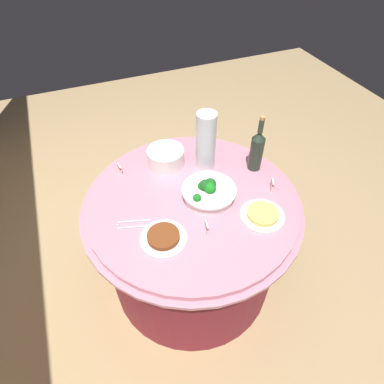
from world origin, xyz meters
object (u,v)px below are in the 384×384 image
at_px(broccoli_bowl, 209,192).
at_px(label_placard_front, 272,185).
at_px(plate_stack, 166,157).
at_px(wine_bottle, 257,150).
at_px(food_plate_stir_fry, 164,237).
at_px(serving_tongs, 133,224).
at_px(food_plate_noodles, 262,215).
at_px(label_placard_mid, 207,227).
at_px(decorative_fruit_vase, 206,143).
at_px(label_placard_rear, 120,169).

xyz_separation_m(broccoli_bowl, label_placard_front, (-0.07, -0.34, -0.01)).
bearing_deg(plate_stack, wine_bottle, -115.61).
bearing_deg(food_plate_stir_fry, serving_tongs, 38.18).
relative_size(wine_bottle, food_plate_noodles, 1.53).
bearing_deg(food_plate_noodles, serving_tongs, 72.56).
xyz_separation_m(label_placard_front, label_placard_mid, (-0.13, 0.44, 0.00)).
relative_size(serving_tongs, food_plate_stir_fry, 0.76).
xyz_separation_m(decorative_fruit_vase, label_placard_rear, (0.12, 0.47, -0.13)).
distance_m(decorative_fruit_vase, food_plate_stir_fry, 0.59).
distance_m(food_plate_stir_fry, label_placard_front, 0.65).
bearing_deg(plate_stack, broccoli_bowl, -161.04).
bearing_deg(decorative_fruit_vase, wine_bottle, -116.37).
xyz_separation_m(label_placard_front, label_placard_rear, (0.43, 0.72, 0.00)).
distance_m(serving_tongs, food_plate_stir_fry, 0.18).
bearing_deg(serving_tongs, food_plate_stir_fry, -141.82).
bearing_deg(plate_stack, label_placard_rear, 84.62).
xyz_separation_m(decorative_fruit_vase, serving_tongs, (-0.27, 0.50, -0.16)).
distance_m(wine_bottle, label_placard_front, 0.21).
distance_m(serving_tongs, food_plate_noodles, 0.63).
height_order(wine_bottle, label_placard_mid, wine_bottle).
bearing_deg(food_plate_noodles, decorative_fruit_vase, 12.72).
height_order(serving_tongs, food_plate_noodles, food_plate_noodles).
distance_m(plate_stack, serving_tongs, 0.47).
bearing_deg(decorative_fruit_vase, plate_stack, 65.35).
xyz_separation_m(decorative_fruit_vase, label_placard_front, (-0.31, -0.25, -0.13)).
height_order(broccoli_bowl, label_placard_mid, broccoli_bowl).
distance_m(food_plate_stir_fry, label_placard_mid, 0.21).
xyz_separation_m(plate_stack, food_plate_stir_fry, (-0.51, 0.19, -0.04)).
distance_m(broccoli_bowl, wine_bottle, 0.37).
relative_size(wine_bottle, label_placard_mid, 6.11).
relative_size(broccoli_bowl, plate_stack, 1.33).
bearing_deg(label_placard_rear, serving_tongs, 175.68).
distance_m(label_placard_front, label_placard_mid, 0.46).
bearing_deg(serving_tongs, plate_stack, -38.74).
height_order(food_plate_noodles, label_placard_front, label_placard_front).
bearing_deg(label_placard_front, serving_tongs, 87.02).
height_order(food_plate_stir_fry, label_placard_front, label_placard_front).
bearing_deg(label_placard_rear, label_placard_front, -120.93).
relative_size(food_plate_noodles, food_plate_stir_fry, 1.00).
height_order(broccoli_bowl, plate_stack, broccoli_bowl).
height_order(decorative_fruit_vase, food_plate_noodles, decorative_fruit_vase).
xyz_separation_m(decorative_fruit_vase, food_plate_stir_fry, (-0.41, 0.39, -0.15)).
bearing_deg(label_placard_front, broccoli_bowl, 78.52).
relative_size(broccoli_bowl, wine_bottle, 0.83).
height_order(food_plate_noodles, food_plate_stir_fry, food_plate_stir_fry).
height_order(wine_bottle, label_placard_front, wine_bottle).
bearing_deg(food_plate_stir_fry, food_plate_noodles, -95.87).
distance_m(broccoli_bowl, label_placard_mid, 0.22).
height_order(broccoli_bowl, label_placard_front, broccoli_bowl).
bearing_deg(broccoli_bowl, decorative_fruit_vase, -19.80).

